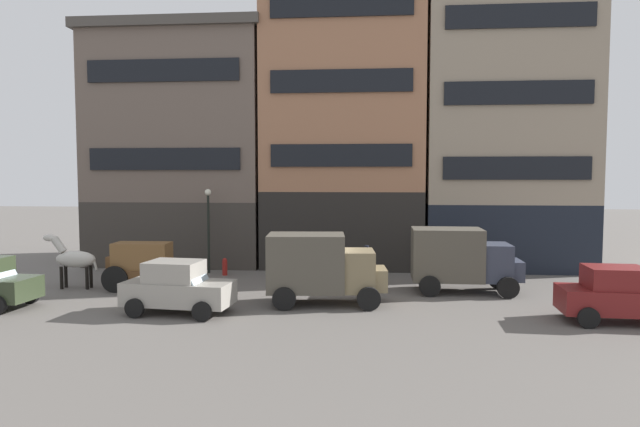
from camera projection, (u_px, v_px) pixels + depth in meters
ground_plane at (319, 300)px, 21.34m from camera, size 120.00×120.00×0.00m
building_far_left at (186, 147)px, 31.18m from camera, size 9.71×7.26×12.66m
building_center_left at (344, 123)px, 30.32m from camera, size 8.71×7.26×15.21m
building_center_right at (501, 95)px, 29.49m from camera, size 8.69×7.26×18.01m
cargo_wagon at (141, 262)px, 23.21m from camera, size 2.95×1.60×1.98m
draft_horse at (73, 259)px, 23.45m from camera, size 2.35×0.66×2.30m
delivery_truck_near at (322, 266)px, 20.52m from camera, size 4.47×2.41×2.62m
delivery_truck_far at (461, 258)px, 22.62m from camera, size 4.38×2.19×2.62m
sedan_dark at (619, 295)px, 17.99m from camera, size 3.78×2.03×1.83m
sedan_parked_curb at (178, 287)px, 19.20m from camera, size 3.85×2.17×1.83m
pedestrian_officer at (367, 264)px, 23.74m from camera, size 0.45×0.45×1.79m
streetlamp_curbside at (208, 219)px, 27.02m from camera, size 0.32×0.32×4.12m
fire_hydrant_curbside at (225, 266)px, 26.58m from camera, size 0.24×0.24×0.83m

